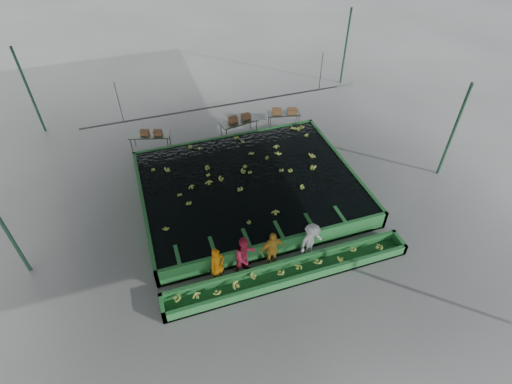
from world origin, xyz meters
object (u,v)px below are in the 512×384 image
object	(u,v)px
worker_d	(311,240)
packing_table_mid	(239,128)
worker_a	(218,265)
box_stack_left	(152,134)
sorting_trough	(289,273)
worker_b	(245,256)
box_stack_mid	(240,120)
box_stack_right	(284,114)
flotation_tank	(249,187)
packing_table_left	(151,142)
packing_table_right	(284,119)
worker_c	(272,250)

from	to	relation	value
worker_d	packing_table_mid	bearing A→B (deg)	72.47
worker_a	box_stack_left	xyz separation A→B (m)	(-1.20, 9.51, 0.15)
packing_table_mid	sorting_trough	bearing A→B (deg)	-95.58
worker_b	box_stack_mid	xyz separation A→B (m)	(2.62, 9.44, 0.02)
packing_table_mid	worker_d	bearing A→B (deg)	-88.47
box_stack_left	box_stack_right	distance (m)	7.66
flotation_tank	worker_d	bearing A→B (deg)	-73.89
flotation_tank	box_stack_mid	world-z (taller)	box_stack_mid
worker_d	worker_a	bearing A→B (deg)	160.94
packing_table_left	box_stack_mid	distance (m)	5.06
packing_table_left	packing_table_right	bearing A→B (deg)	-0.38
packing_table_left	worker_c	bearing A→B (deg)	-69.87
box_stack_mid	box_stack_right	size ratio (longest dim) A/B	0.89
packing_table_right	box_stack_right	world-z (taller)	box_stack_right
worker_c	worker_d	xyz separation A→B (m)	(1.69, 0.00, -0.06)
box_stack_left	box_stack_mid	distance (m)	4.92
flotation_tank	packing_table_left	world-z (taller)	packing_table_left
box_stack_right	worker_c	bearing A→B (deg)	-114.22
packing_table_left	box_stack_left	bearing A→B (deg)	-34.27
box_stack_mid	packing_table_mid	bearing A→B (deg)	-133.10
packing_table_left	box_stack_left	distance (m)	0.51
sorting_trough	worker_c	world-z (taller)	worker_c
worker_d	packing_table_right	xyz separation A→B (m)	(2.57, 9.53, -0.41)
packing_table_right	flotation_tank	bearing A→B (deg)	-126.07
box_stack_right	worker_d	bearing A→B (deg)	-105.19
worker_a	worker_b	distance (m)	1.11
worker_a	packing_table_left	bearing A→B (deg)	78.86
packing_table_left	box_stack_right	size ratio (longest dim) A/B	1.51
worker_c	packing_table_mid	size ratio (longest dim) A/B	0.85
worker_b	box_stack_right	distance (m)	10.86
flotation_tank	worker_d	distance (m)	4.49
sorting_trough	worker_a	world-z (taller)	worker_a
worker_b	packing_table_mid	world-z (taller)	worker_b
box_stack_left	box_stack_mid	xyz separation A→B (m)	(4.92, -0.07, -0.02)
flotation_tank	box_stack_right	size ratio (longest dim) A/B	6.99
packing_table_left	worker_d	bearing A→B (deg)	-61.53
worker_b	packing_table_left	size ratio (longest dim) A/B	0.87
sorting_trough	worker_c	bearing A→B (deg)	119.04
worker_a	worker_b	bearing A→B (deg)	-18.94
flotation_tank	packing_table_right	xyz separation A→B (m)	(3.81, 5.23, -0.02)
sorting_trough	worker_a	xyz separation A→B (m)	(-2.64, 0.80, 0.58)
sorting_trough	packing_table_right	distance (m)	11.02
box_stack_right	packing_table_mid	bearing A→B (deg)	-177.90
sorting_trough	packing_table_left	world-z (taller)	packing_table_left
worker_b	box_stack_mid	bearing A→B (deg)	55.57
box_stack_left	box_stack_mid	size ratio (longest dim) A/B	0.90
sorting_trough	box_stack_left	size ratio (longest dim) A/B	8.71
worker_b	worker_a	bearing A→B (deg)	161.08
worker_d	worker_b	bearing A→B (deg)	160.94
sorting_trough	packing_table_mid	world-z (taller)	packing_table_mid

